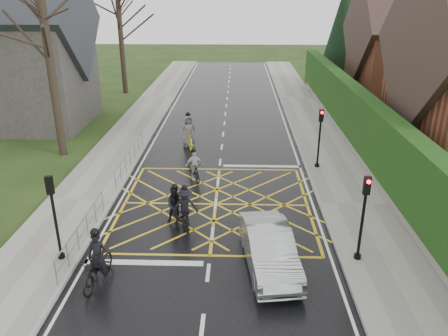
# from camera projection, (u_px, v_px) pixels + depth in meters

# --- Properties ---
(ground) EXTENTS (120.00, 120.00, 0.00)m
(ground) POSITION_uv_depth(u_px,v_px,m) (216.00, 204.00, 19.12)
(ground) COLOR black
(ground) RESTS_ON ground
(road) EXTENTS (9.00, 80.00, 0.01)m
(road) POSITION_uv_depth(u_px,v_px,m) (216.00, 204.00, 19.12)
(road) COLOR black
(road) RESTS_ON ground
(sidewalk_right) EXTENTS (3.00, 80.00, 0.15)m
(sidewalk_right) POSITION_uv_depth(u_px,v_px,m) (354.00, 205.00, 18.92)
(sidewalk_right) COLOR gray
(sidewalk_right) RESTS_ON ground
(sidewalk_left) EXTENTS (3.00, 80.00, 0.15)m
(sidewalk_left) POSITION_uv_depth(u_px,v_px,m) (80.00, 201.00, 19.27)
(sidewalk_left) COLOR gray
(sidewalk_left) RESTS_ON ground
(stone_wall) EXTENTS (0.50, 38.00, 0.70)m
(stone_wall) POSITION_uv_depth(u_px,v_px,m) (360.00, 152.00, 24.31)
(stone_wall) COLOR slate
(stone_wall) RESTS_ON ground
(hedge) EXTENTS (0.90, 38.00, 2.80)m
(hedge) POSITION_uv_depth(u_px,v_px,m) (363.00, 121.00, 23.64)
(hedge) COLOR #15340E
(hedge) RESTS_ON stone_wall
(house_far) EXTENTS (9.80, 8.80, 10.30)m
(house_far) POSITION_uv_depth(u_px,v_px,m) (417.00, 50.00, 33.68)
(house_far) COLOR brown
(house_far) RESTS_ON ground
(conifer) EXTENTS (4.60, 4.60, 10.00)m
(conifer) POSITION_uv_depth(u_px,v_px,m) (343.00, 32.00, 40.95)
(conifer) COLOR black
(conifer) RESTS_ON ground
(church) EXTENTS (8.80, 7.80, 11.00)m
(church) POSITION_uv_depth(u_px,v_px,m) (19.00, 52.00, 28.75)
(church) COLOR #2D2B28
(church) RESTS_ON ground
(tree_near) EXTENTS (9.24, 9.24, 11.44)m
(tree_near) POSITION_uv_depth(u_px,v_px,m) (42.00, 7.00, 21.93)
(tree_near) COLOR black
(tree_near) RESTS_ON ground
(tree_far) EXTENTS (8.40, 8.40, 10.40)m
(tree_far) POSITION_uv_depth(u_px,v_px,m) (118.00, 9.00, 37.01)
(tree_far) COLOR black
(tree_far) RESTS_ON ground
(railing_south) EXTENTS (0.05, 5.04, 1.03)m
(railing_south) POSITION_uv_depth(u_px,v_px,m) (82.00, 227.00, 15.73)
(railing_south) COLOR slate
(railing_south) RESTS_ON ground
(railing_north) EXTENTS (0.05, 6.04, 1.03)m
(railing_north) POSITION_uv_depth(u_px,v_px,m) (130.00, 154.00, 22.66)
(railing_north) COLOR slate
(railing_north) RESTS_ON ground
(traffic_light_ne) EXTENTS (0.24, 0.31, 3.21)m
(traffic_light_ne) POSITION_uv_depth(u_px,v_px,m) (319.00, 139.00, 22.22)
(traffic_light_ne) COLOR black
(traffic_light_ne) RESTS_ON ground
(traffic_light_se) EXTENTS (0.24, 0.31, 3.21)m
(traffic_light_se) POSITION_uv_depth(u_px,v_px,m) (362.00, 220.00, 14.45)
(traffic_light_se) COLOR black
(traffic_light_se) RESTS_ON ground
(traffic_light_sw) EXTENTS (0.24, 0.31, 3.21)m
(traffic_light_sw) POSITION_uv_depth(u_px,v_px,m) (55.00, 219.00, 14.48)
(traffic_light_sw) COLOR black
(traffic_light_sw) RESTS_ON ground
(cyclist_rear) EXTENTS (0.99, 2.07, 1.93)m
(cyclist_rear) POSITION_uv_depth(u_px,v_px,m) (98.00, 266.00, 13.80)
(cyclist_rear) COLOR black
(cyclist_rear) RESTS_ON ground
(cyclist_back) EXTENTS (0.87, 1.77, 1.71)m
(cyclist_back) POSITION_uv_depth(u_px,v_px,m) (176.00, 209.00, 17.35)
(cyclist_back) COLOR black
(cyclist_back) RESTS_ON ground
(cyclist_mid) EXTENTS (1.15, 1.88, 1.74)m
(cyclist_mid) POSITION_uv_depth(u_px,v_px,m) (185.00, 211.00, 17.20)
(cyclist_mid) COLOR black
(cyclist_mid) RESTS_ON ground
(cyclist_front) EXTENTS (1.07, 1.69, 1.64)m
(cyclist_front) POSITION_uv_depth(u_px,v_px,m) (194.00, 169.00, 21.32)
(cyclist_front) COLOR black
(cyclist_front) RESTS_ON ground
(cyclist_lead) EXTENTS (1.36, 2.28, 2.09)m
(cyclist_lead) POSITION_uv_depth(u_px,v_px,m) (188.00, 135.00, 25.89)
(cyclist_lead) COLOR yellow
(cyclist_lead) RESTS_ON ground
(car) EXTENTS (2.05, 4.44, 1.41)m
(car) POSITION_uv_depth(u_px,v_px,m) (269.00, 248.00, 14.59)
(car) COLOR #A3A5AA
(car) RESTS_ON ground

